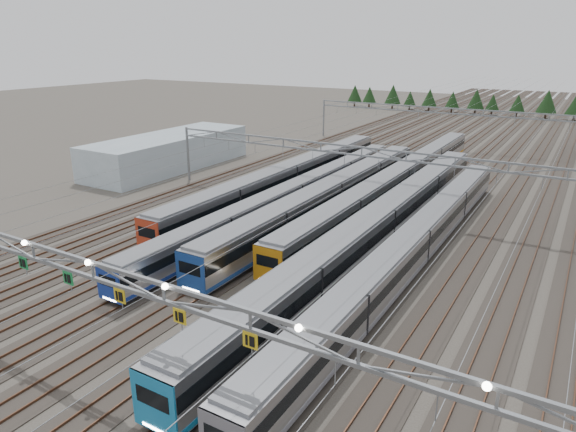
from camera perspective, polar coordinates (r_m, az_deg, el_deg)
The scene contains 13 objects.
ground at distance 35.72m, azimuth -19.50°, elevation -16.41°, with size 400.00×400.00×0.00m, color #47423A.
track_bed at distance 121.45m, azimuth 19.30°, elevation 8.98°, with size 54.00×260.00×5.42m.
train_a at distance 70.80m, azimuth -0.03°, elevation 4.27°, with size 3.03×52.89×3.95m.
train_b at distance 63.53m, azimuth 0.60°, elevation 2.28°, with size 2.58×57.80×3.35m.
train_c at distance 62.41m, azimuth 4.71°, elevation 2.19°, with size 3.01×51.22×3.93m.
train_d at distance 71.14m, azimuth 12.12°, elevation 3.85°, with size 2.92×65.25×3.80m.
train_e at distance 53.15m, azimuth 10.21°, elevation -1.00°, with size 3.06×64.09×3.99m.
train_f at distance 49.38m, azimuth 13.88°, elevation -3.09°, with size 2.74×58.67×3.57m.
gantry_near at distance 32.28m, azimuth -21.07°, elevation -6.06°, with size 56.36×0.61×8.08m.
gantry_mid at distance 63.84m, azimuth 8.15°, elevation 6.31°, with size 56.36×0.36×8.00m.
gantry_far at distance 106.25m, azimuth 17.83°, elevation 10.55°, with size 56.36×0.36×8.00m.
west_shed at distance 88.05m, azimuth -13.10°, elevation 6.98°, with size 10.00×30.00×5.39m, color #9FB4BE.
treeline at distance 158.67m, azimuth 24.42°, elevation 11.45°, with size 106.40×5.60×7.02m.
Camera 1 is at (23.80, -17.66, 19.95)m, focal length 32.00 mm.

